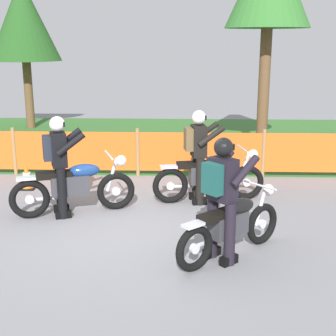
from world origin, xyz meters
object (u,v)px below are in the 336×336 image
object	(u,v)px
motorcycle_lead	(231,225)
motorcycle_third	(210,176)
traffic_cone	(27,176)
rider_third	(198,151)
rider_trailing	(59,161)
motorcycle_trailing	(74,186)
rider_lead	(222,193)

from	to	relation	value
motorcycle_lead	motorcycle_third	bearing A→B (deg)	52.63
motorcycle_lead	traffic_cone	size ratio (longest dim) A/B	2.87
motorcycle_lead	rider_third	distance (m)	2.37
rider_third	rider_trailing	bearing A→B (deg)	-172.04
rider_third	traffic_cone	distance (m)	3.52
rider_third	traffic_cone	bearing A→B (deg)	158.16
motorcycle_lead	motorcycle_trailing	bearing A→B (deg)	105.90
motorcycle_lead	rider_lead	xyz separation A→B (m)	(-0.16, -0.14, 0.50)
rider_third	traffic_cone	world-z (taller)	rider_third
motorcycle_lead	motorcycle_third	world-z (taller)	motorcycle_third
rider_trailing	rider_third	bearing A→B (deg)	-1.31
motorcycle_third	rider_lead	world-z (taller)	rider_lead
motorcycle_third	traffic_cone	size ratio (longest dim) A/B	3.91
motorcycle_lead	motorcycle_third	xyz separation A→B (m)	(-0.18, 2.32, 0.03)
motorcycle_lead	rider_trailing	bearing A→B (deg)	109.27
motorcycle_trailing	rider_lead	world-z (taller)	rider_lead
rider_third	motorcycle_trailing	bearing A→B (deg)	-172.23
motorcycle_third	traffic_cone	distance (m)	3.67
rider_trailing	traffic_cone	distance (m)	1.93
motorcycle_trailing	rider_lead	size ratio (longest dim) A/B	1.20
motorcycle_third	rider_trailing	distance (m)	2.71
motorcycle_trailing	rider_lead	xyz separation A→B (m)	(2.35, -1.73, 0.46)
rider_trailing	motorcycle_trailing	bearing A→B (deg)	0.51
motorcycle_lead	rider_trailing	world-z (taller)	rider_trailing
rider_trailing	rider_third	xyz separation A→B (m)	(2.32, 0.78, 0.00)
motorcycle_trailing	rider_trailing	xyz separation A→B (m)	(-0.22, -0.08, 0.46)
rider_lead	rider_trailing	world-z (taller)	same
rider_third	traffic_cone	size ratio (longest dim) A/B	3.19
motorcycle_third	rider_lead	size ratio (longest dim) A/B	1.23
rider_trailing	rider_third	size ratio (longest dim) A/B	1.00
motorcycle_trailing	rider_third	size ratio (longest dim) A/B	1.20
motorcycle_lead	rider_lead	bearing A→B (deg)	-179.49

